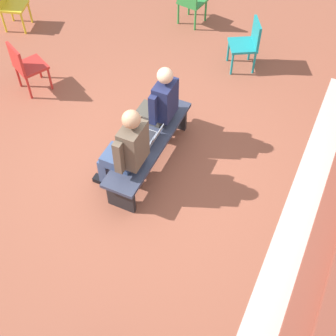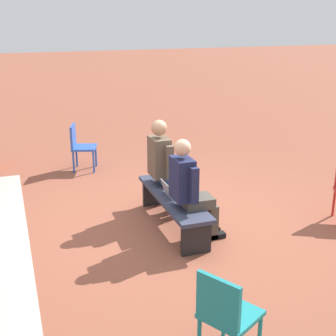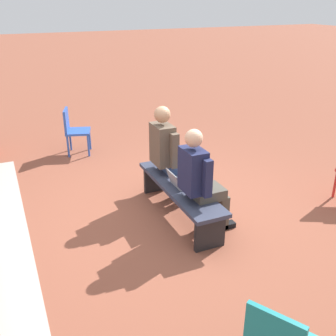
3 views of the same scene
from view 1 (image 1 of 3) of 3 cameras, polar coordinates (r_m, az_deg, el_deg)
name	(u,v)px [view 1 (image 1 of 3)]	position (r m, az deg, el deg)	size (l,w,h in m)	color
ground_plane	(148,169)	(6.37, -2.51, -0.18)	(60.00, 60.00, 0.00)	brown
concrete_strip	(298,216)	(6.12, 15.57, -5.65)	(5.75, 0.40, 0.01)	#B7B2A8
bench	(149,146)	(6.17, -2.31, 2.71)	(1.80, 0.44, 0.45)	#33384C
person_student	(158,104)	(6.20, -1.23, 7.75)	(0.53, 0.67, 1.33)	#4C473D
person_adult	(126,149)	(5.64, -5.16, 2.34)	(0.56, 0.71, 1.38)	#384C75
laptop	(150,138)	(6.07, -2.17, 3.72)	(0.32, 0.29, 0.21)	#9EA0A5
plastic_chair_near_bench_right	(248,42)	(7.79, 9.72, 14.91)	(0.57, 0.57, 0.84)	teal
plastic_chair_mid_courtyard	(9,3)	(9.10, -18.84, 18.54)	(0.52, 0.52, 0.84)	gold
plastic_chair_far_right	(25,65)	(7.53, -16.99, 11.94)	(0.57, 0.57, 0.84)	red
plastic_chair_far_left	(190,0)	(8.74, 2.73, 19.78)	(0.48, 0.48, 0.84)	#2D893D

